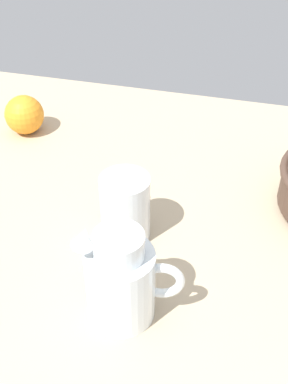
% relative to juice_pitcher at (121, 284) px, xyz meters
% --- Properties ---
extents(ground_plane, '(1.41, 0.92, 0.03)m').
position_rel_juice_pitcher_xyz_m(ground_plane, '(-0.03, 0.20, -0.07)').
color(ground_plane, tan).
extents(juice_pitcher, '(0.14, 0.09, 0.15)m').
position_rel_juice_pitcher_xyz_m(juice_pitcher, '(0.00, 0.00, 0.00)').
color(juice_pitcher, white).
rests_on(juice_pitcher, ground_plane).
extents(juice_glass, '(0.08, 0.08, 0.11)m').
position_rel_juice_pitcher_xyz_m(juice_glass, '(-0.04, 0.15, -0.01)').
color(juice_glass, white).
rests_on(juice_glass, ground_plane).
extents(loose_orange_1, '(0.08, 0.08, 0.08)m').
position_rel_juice_pitcher_xyz_m(loose_orange_1, '(-0.33, 0.40, -0.02)').
color(loose_orange_1, orange).
rests_on(loose_orange_1, ground_plane).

